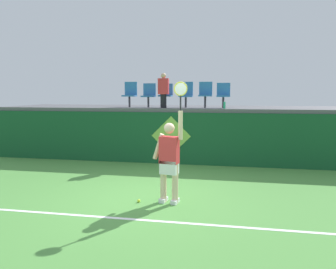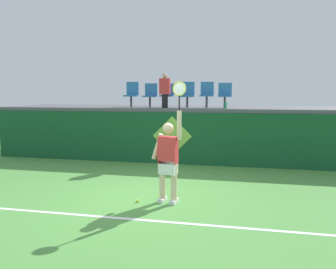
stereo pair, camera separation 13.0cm
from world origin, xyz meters
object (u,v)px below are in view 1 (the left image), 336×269
at_px(stadium_chair_2, 166,94).
at_px(stadium_chair_5, 223,94).
at_px(tennis_ball, 139,201).
at_px(spectator_0, 163,90).
at_px(stadium_chair_0, 130,93).
at_px(water_bottle, 224,105).
at_px(stadium_chair_3, 186,94).
at_px(tennis_player, 170,158).
at_px(stadium_chair_1, 149,94).
at_px(stadium_chair_4, 205,93).

distance_m(stadium_chair_2, stadium_chair_5, 1.94).
distance_m(tennis_ball, spectator_0, 4.72).
distance_m(stadium_chair_0, spectator_0, 1.35).
bearing_deg(spectator_0, water_bottle, -3.71).
relative_size(stadium_chair_3, spectator_0, 0.77).
bearing_deg(tennis_player, stadium_chair_1, 108.89).
bearing_deg(stadium_chair_0, stadium_chair_4, -0.05).
height_order(tennis_ball, spectator_0, spectator_0).
distance_m(water_bottle, stadium_chair_5, 0.65).
relative_size(tennis_ball, stadium_chair_4, 0.08).
bearing_deg(stadium_chair_3, stadium_chair_5, -0.24).
height_order(water_bottle, stadium_chair_3, stadium_chair_3).
relative_size(tennis_player, stadium_chair_1, 3.01).
distance_m(tennis_player, tennis_ball, 1.11).
bearing_deg(stadium_chair_1, stadium_chair_3, 0.18).
xyz_separation_m(water_bottle, stadium_chair_3, (-1.29, 0.55, 0.37)).
relative_size(tennis_ball, water_bottle, 0.31).
relative_size(tennis_ball, stadium_chair_1, 0.08).
relative_size(tennis_ball, stadium_chair_0, 0.07).
bearing_deg(spectator_0, tennis_player, -77.17).
xyz_separation_m(stadium_chair_2, stadium_chair_5, (1.94, 0.00, -0.00)).
height_order(water_bottle, stadium_chair_1, stadium_chair_1).
bearing_deg(spectator_0, stadium_chair_1, 145.00).
xyz_separation_m(tennis_ball, stadium_chair_3, (0.42, 4.51, 2.23)).
height_order(stadium_chair_1, stadium_chair_5, stadium_chair_5).
bearing_deg(stadium_chair_1, spectator_0, -35.00).
bearing_deg(spectator_0, stadium_chair_5, 12.14).
bearing_deg(tennis_player, stadium_chair_0, 116.36).
height_order(tennis_player, stadium_chair_4, stadium_chair_4).
height_order(water_bottle, stadium_chair_4, stadium_chair_4).
relative_size(tennis_player, water_bottle, 11.69).
bearing_deg(spectator_0, stadium_chair_2, 90.00).
distance_m(tennis_player, spectator_0, 4.32).
bearing_deg(stadium_chair_2, stadium_chair_0, 179.67).
bearing_deg(stadium_chair_1, stadium_chair_5, -0.02).
bearing_deg(stadium_chair_5, tennis_ball, -110.31).
xyz_separation_m(tennis_player, stadium_chair_2, (-0.91, 4.39, 1.31)).
bearing_deg(stadium_chair_0, stadium_chair_2, -0.33).
distance_m(tennis_ball, stadium_chair_1, 5.09).
distance_m(tennis_player, stadium_chair_3, 4.60).
bearing_deg(stadium_chair_5, stadium_chair_4, 179.78).
height_order(tennis_player, spectator_0, spectator_0).
bearing_deg(stadium_chair_1, tennis_player, -71.11).
distance_m(tennis_player, stadium_chair_0, 5.08).
xyz_separation_m(tennis_player, stadium_chair_0, (-2.18, 4.40, 1.33)).
bearing_deg(spectator_0, stadium_chair_4, 17.30).
relative_size(tennis_player, stadium_chair_0, 2.82).
bearing_deg(stadium_chair_2, stadium_chair_3, 0.65).
xyz_separation_m(tennis_ball, stadium_chair_1, (-0.87, 4.51, 2.21)).
bearing_deg(stadium_chair_4, tennis_ball, -103.42).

